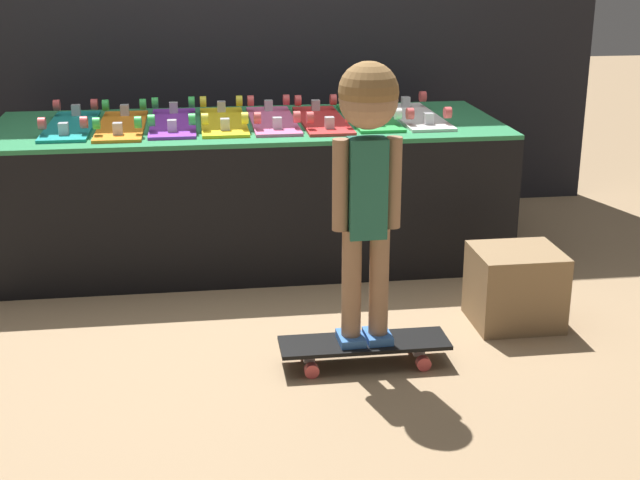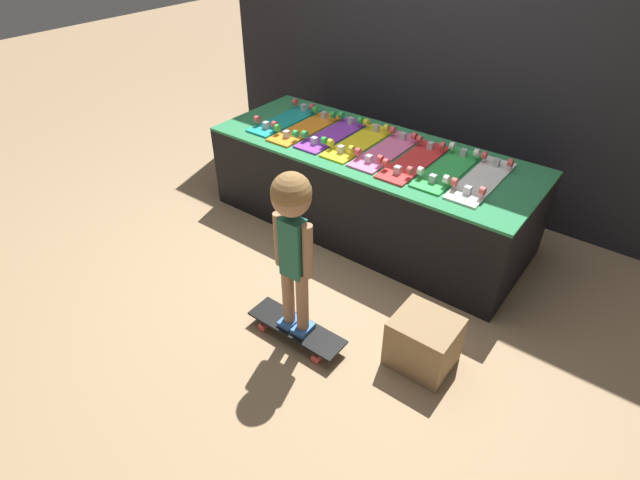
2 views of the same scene
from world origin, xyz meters
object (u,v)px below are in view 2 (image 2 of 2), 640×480
skateboard_purple_on_rack (333,133)px  storage_box (423,342)px  skateboard_orange_on_rack (306,127)px  skateboard_pink_on_rack (386,150)px  skateboard_red_on_rack (414,160)px  skateboard_white_on_rack (482,179)px  skateboard_teal_on_rack (286,119)px  skateboard_on_floor (296,329)px  child (292,227)px  skateboard_green_on_rack (448,168)px  skateboard_yellow_on_rack (359,141)px

skateboard_purple_on_rack → storage_box: 1.73m
skateboard_orange_on_rack → skateboard_pink_on_rack: same height
skateboard_orange_on_rack → skateboard_red_on_rack: bearing=0.3°
skateboard_pink_on_rack → skateboard_white_on_rack: same height
skateboard_purple_on_rack → skateboard_teal_on_rack: bearing=-179.7°
skateboard_orange_on_rack → skateboard_on_floor: 1.64m
child → skateboard_white_on_rack: bearing=67.1°
skateboard_teal_on_rack → skateboard_red_on_rack: same height
skateboard_orange_on_rack → skateboard_red_on_rack: same height
skateboard_green_on_rack → skateboard_orange_on_rack: bearing=-178.0°
skateboard_orange_on_rack → skateboard_on_floor: (0.90, -1.23, -0.60)m
skateboard_purple_on_rack → skateboard_white_on_rack: size_ratio=1.00×
skateboard_orange_on_rack → child: (0.90, -1.23, 0.12)m
skateboard_pink_on_rack → child: (0.21, -1.26, 0.12)m
skateboard_red_on_rack → skateboard_white_on_rack: same height
skateboard_orange_on_rack → skateboard_green_on_rack: bearing=2.0°
skateboard_white_on_rack → storage_box: (0.18, -0.98, -0.52)m
skateboard_yellow_on_rack → skateboard_on_floor: 1.46m
skateboard_green_on_rack → child: 1.30m
skateboard_green_on_rack → skateboard_on_floor: bearing=-101.3°
skateboard_on_floor → skateboard_teal_on_rack: bearing=131.9°
skateboard_yellow_on_rack → skateboard_pink_on_rack: size_ratio=1.00×
skateboard_yellow_on_rack → skateboard_purple_on_rack: bearing=179.7°
skateboard_red_on_rack → storage_box: bearing=-56.1°
child → skateboard_orange_on_rack: bearing=124.3°
skateboard_green_on_rack → skateboard_white_on_rack: 0.23m
skateboard_green_on_rack → skateboard_white_on_rack: size_ratio=1.00×
child → skateboard_teal_on_rack: bearing=130.0°
skateboard_green_on_rack → skateboard_white_on_rack: bearing=-1.1°
skateboard_yellow_on_rack → skateboard_red_on_rack: size_ratio=1.00×
skateboard_green_on_rack → skateboard_white_on_rack: same height
skateboard_yellow_on_rack → skateboard_green_on_rack: bearing=0.7°
skateboard_teal_on_rack → skateboard_yellow_on_rack: bearing=0.1°
skateboard_teal_on_rack → skateboard_white_on_rack: (1.62, 0.01, 0.00)m
skateboard_orange_on_rack → skateboard_white_on_rack: 1.39m
skateboard_orange_on_rack → skateboard_on_floor: size_ratio=1.13×
skateboard_yellow_on_rack → skateboard_on_floor: bearing=-70.9°
skateboard_green_on_rack → skateboard_on_floor: skateboard_green_on_rack is taller
skateboard_teal_on_rack → skateboard_on_floor: 1.79m
skateboard_white_on_rack → skateboard_red_on_rack: bearing=-176.1°
skateboard_green_on_rack → storage_box: size_ratio=2.05×
skateboard_white_on_rack → skateboard_teal_on_rack: bearing=-179.8°
skateboard_purple_on_rack → skateboard_on_floor: (0.67, -1.26, -0.60)m
skateboard_on_floor → child: bearing=-99.5°
skateboard_pink_on_rack → skateboard_red_on_rack: same height
skateboard_pink_on_rack → storage_box: 1.40m
skateboard_yellow_on_rack → storage_box: (1.10, -0.98, -0.52)m
skateboard_teal_on_rack → skateboard_pink_on_rack: bearing=-0.2°
skateboard_teal_on_rack → child: size_ratio=0.69×
skateboard_purple_on_rack → skateboard_on_floor: bearing=-62.1°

